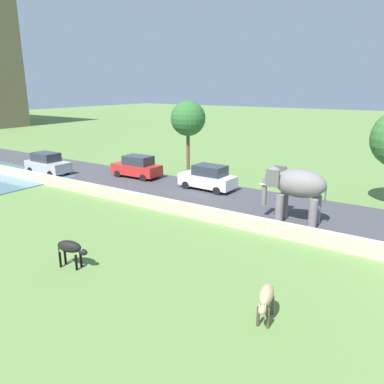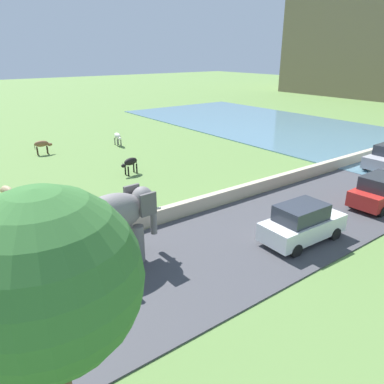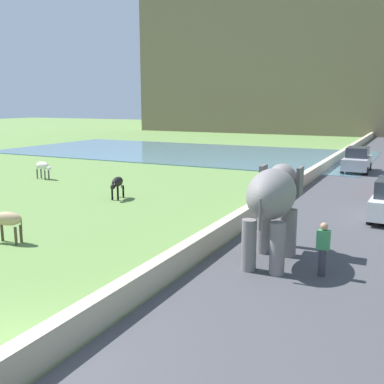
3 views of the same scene
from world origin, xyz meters
name	(u,v)px [view 1 (image 1 of 3)]	position (x,y,z in m)	size (l,w,h in m)	color
road_surface	(143,185)	(5.00, 20.00, 0.03)	(7.00, 120.00, 0.06)	#424247
barrier_wall	(127,197)	(1.20, 18.00, 0.37)	(0.40, 110.00, 0.75)	beige
elephant	(295,186)	(3.41, 8.05, 2.04)	(1.55, 3.50, 2.99)	slate
person_beside_elephant	(314,202)	(5.08, 7.43, 0.87)	(0.36, 0.22, 1.63)	#33333D
car_red	(137,167)	(6.58, 21.94, 0.90)	(1.92, 4.06, 1.80)	red
car_white	(208,178)	(6.57, 15.30, 0.90)	(1.90, 4.06, 1.80)	white
car_silver	(48,164)	(3.42, 29.00, 0.90)	(1.85, 4.03, 1.80)	#B7B7BC
cow_tan	(266,297)	(-5.60, 5.80, 0.84)	(1.42, 0.67, 1.15)	tan
cow_black	(71,248)	(-6.55, 13.77, 0.84)	(0.70, 1.42, 1.15)	black
tree_near	(188,119)	(9.76, 19.17, 4.58)	(2.80, 2.80, 6.02)	brown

